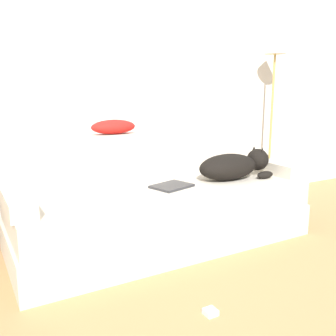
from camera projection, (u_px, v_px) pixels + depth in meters
wall_back at (104, 67)px, 3.22m from camera, size 7.65×0.06×2.70m
couch at (162, 214)px, 2.86m from camera, size 2.22×0.92×0.45m
couch_backrest at (139, 154)px, 3.11m from camera, size 2.18×0.15×0.36m
couch_arm_left at (15, 198)px, 2.30m from camera, size 0.15×0.73×0.10m
couch_arm_right at (265, 165)px, 3.30m from camera, size 0.15×0.73×0.10m
dog at (234, 166)px, 3.00m from camera, size 0.66×0.29×0.24m
laptop at (172, 186)px, 2.76m from camera, size 0.33×0.28×0.02m
throw_pillow at (113, 127)px, 2.97m from camera, size 0.37×0.19×0.11m
floor_lamp at (274, 71)px, 3.84m from camera, size 0.23×0.23×1.68m
power_adapter at (210, 312)px, 1.95m from camera, size 0.07×0.07×0.03m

